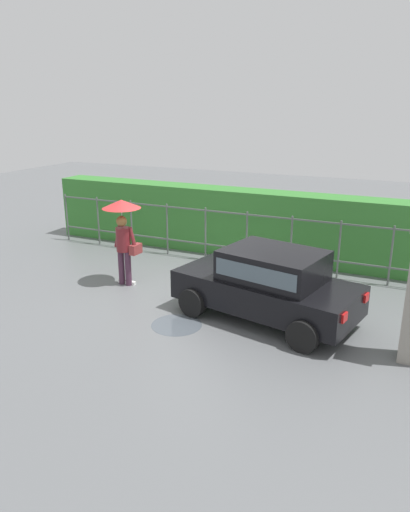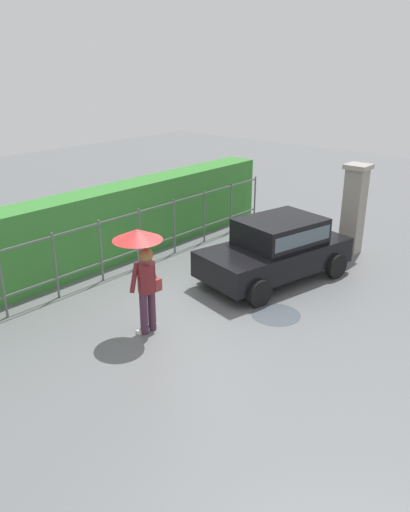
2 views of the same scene
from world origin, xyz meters
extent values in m
plane|color=slate|center=(0.00, 0.00, 0.00)|extent=(40.00, 40.00, 0.00)
cube|color=black|center=(1.88, -0.40, 0.58)|extent=(3.96, 2.38, 0.60)
cube|color=black|center=(2.02, -0.43, 1.18)|extent=(2.16, 1.81, 0.60)
cube|color=#4C5B66|center=(2.02, -0.43, 1.20)|extent=(2.02, 1.79, 0.33)
cylinder|color=black|center=(0.48, -0.96, 0.30)|extent=(0.62, 0.30, 0.60)
cylinder|color=black|center=(0.83, 0.68, 0.30)|extent=(0.62, 0.30, 0.60)
cylinder|color=black|center=(2.92, -1.48, 0.30)|extent=(0.62, 0.30, 0.60)
cylinder|color=black|center=(3.28, 0.16, 0.30)|extent=(0.62, 0.30, 0.60)
cube|color=red|center=(3.58, -1.33, 0.73)|extent=(0.10, 0.21, 0.16)
cube|color=red|center=(3.81, -0.25, 0.73)|extent=(0.10, 0.21, 0.16)
cylinder|color=#47283D|center=(-1.92, 0.01, 0.43)|extent=(0.15, 0.15, 0.86)
cylinder|color=#47283D|center=(-1.72, 0.00, 0.43)|extent=(0.15, 0.15, 0.86)
cube|color=white|center=(-1.92, 0.07, 0.04)|extent=(0.26, 0.10, 0.08)
cube|color=white|center=(-1.72, 0.06, 0.04)|extent=(0.26, 0.10, 0.08)
cylinder|color=maroon|center=(-1.82, 0.00, 1.15)|extent=(0.34, 0.34, 0.58)
sphere|color=#DBAD89|center=(-1.82, 0.00, 1.58)|extent=(0.22, 0.22, 0.22)
sphere|color=olive|center=(-1.82, -0.03, 1.60)|extent=(0.25, 0.25, 0.25)
cylinder|color=maroon|center=(-2.04, 0.09, 1.18)|extent=(0.23, 0.10, 0.56)
cylinder|color=maroon|center=(-1.60, 0.07, 1.18)|extent=(0.23, 0.10, 0.56)
cylinder|color=#B2B2B7|center=(-1.90, 0.11, 1.50)|extent=(0.02, 0.02, 0.77)
cone|color=red|center=(-1.90, 0.11, 1.98)|extent=(0.92, 0.92, 0.20)
cube|color=maroon|center=(-1.55, 0.11, 0.91)|extent=(0.18, 0.35, 0.24)
cylinder|color=#59605B|center=(-5.77, 2.63, 0.75)|extent=(0.05, 0.05, 1.50)
cylinder|color=#59605B|center=(-4.54, 2.63, 0.75)|extent=(0.05, 0.05, 1.50)
cylinder|color=#59605B|center=(-3.31, 2.63, 0.75)|extent=(0.05, 0.05, 1.50)
cylinder|color=#59605B|center=(-2.09, 2.63, 0.75)|extent=(0.05, 0.05, 1.50)
cylinder|color=#59605B|center=(-0.86, 2.63, 0.75)|extent=(0.05, 0.05, 1.50)
cylinder|color=#59605B|center=(0.36, 2.63, 0.75)|extent=(0.05, 0.05, 1.50)
cylinder|color=#59605B|center=(1.59, 2.63, 0.75)|extent=(0.05, 0.05, 1.50)
cylinder|color=#59605B|center=(2.81, 2.63, 0.75)|extent=(0.05, 0.05, 1.50)
cylinder|color=#59605B|center=(4.04, 2.63, 0.75)|extent=(0.05, 0.05, 1.50)
cube|color=#59605B|center=(-0.25, 2.63, 1.42)|extent=(11.03, 0.03, 0.04)
cube|color=#59605B|center=(-0.25, 2.63, 0.45)|extent=(11.03, 0.03, 0.04)
cube|color=#387F33|center=(-0.25, 3.56, 0.95)|extent=(12.03, 0.90, 1.90)
cylinder|color=#4C545B|center=(0.38, -1.47, 0.00)|extent=(1.02, 1.02, 0.00)
camera|label=1|loc=(4.54, -9.16, 4.25)|focal=33.57mm
camera|label=2|loc=(-7.53, -6.43, 4.90)|focal=35.22mm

